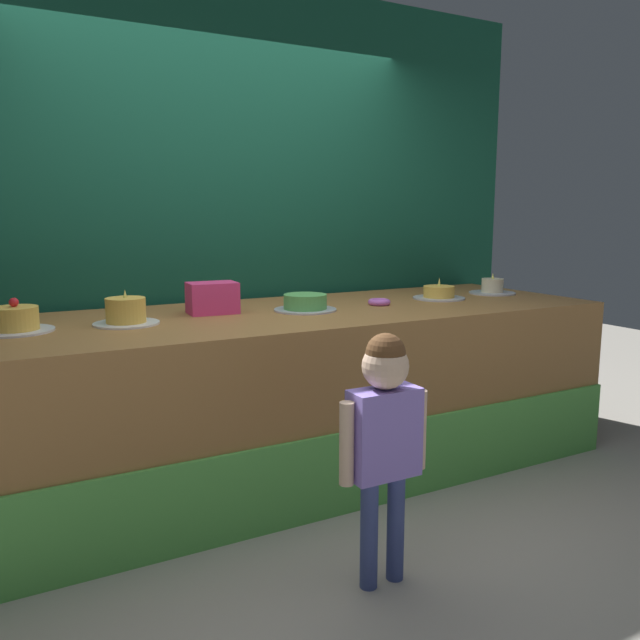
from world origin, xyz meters
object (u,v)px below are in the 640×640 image
Objects in this scene: pink_box at (212,298)px; cake_center_left at (126,313)px; child_figure at (384,425)px; donut at (379,302)px; cake_left at (15,321)px; cake_center_right at (305,303)px; cake_right at (439,293)px; cake_far_right at (492,288)px.

cake_center_left is (-0.48, -0.13, -0.03)m from pink_box.
pink_box is 0.50m from cake_center_left.
child_figure reaches higher than donut.
cake_left is at bearing 178.02° from donut.
cake_center_right is (-0.48, 0.01, 0.02)m from donut.
pink_box is 0.74× the size of cake_center_right.
pink_box is 0.79× the size of cake_right.
donut is at bearing -9.60° from pink_box.
child_figure is 3.23× the size of cake_center_left.
cake_left is 1.02× the size of cake_right.
cake_right reaches higher than child_figure.
cake_left reaches higher than donut.
cake_center_right reaches higher than child_figure.
child_figure is 3.07× the size of cake_left.
donut is at bearing -174.29° from cake_right.
cake_far_right is (1.70, 1.23, 0.31)m from child_figure.
cake_center_left reaches higher than cake_far_right.
pink_box is at bearing 170.40° from donut.
donut is 0.42× the size of cake_center_left.
cake_center_left is 0.97× the size of cake_right.
cake_center_left is at bearing -178.71° from cake_far_right.
cake_left is at bearing -179.64° from cake_far_right.
cake_far_right reaches higher than cake_center_right.
pink_box is 1.93m from cake_far_right.
cake_left is at bearing 179.56° from cake_right.
cake_center_left is at bearing -4.28° from cake_left.
cake_center_right is 1.45m from cake_far_right.
donut is 0.97m from cake_far_right.
cake_center_right reaches higher than donut.
child_figure is 7.67× the size of donut.
cake_right is at bearing 2.16° from cake_center_right.
donut is (0.96, -0.16, -0.07)m from pink_box.
cake_center_right is 1.13× the size of cake_far_right.
pink_box is 0.78× the size of cake_left.
cake_center_left is 1.03× the size of cake_far_right.
cake_right is at bearing 5.71° from donut.
donut is 0.38× the size of cake_center_right.
child_figure is 1.37m from pink_box.
pink_box is at bearing 99.97° from child_figure.
child_figure is at bearing -122.73° from donut.
pink_box is 0.51m from cake_center_right.
cake_center_right is at bearing 77.67° from child_figure.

